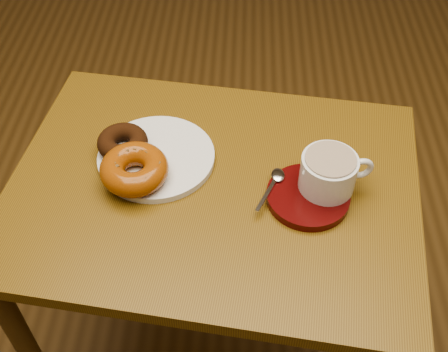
{
  "coord_description": "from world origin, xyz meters",
  "views": [
    {
      "loc": [
        -0.24,
        -0.5,
        1.46
      ],
      "look_at": [
        -0.27,
        0.19,
        0.72
      ],
      "focal_mm": 45.0,
      "sensor_mm": 36.0,
      "label": 1
    }
  ],
  "objects_px": {
    "cafe_table": "(214,221)",
    "donut_plate": "(156,157)",
    "coffee_cup": "(329,172)",
    "saucer": "(308,197)"
  },
  "relations": [
    {
      "from": "cafe_table",
      "to": "saucer",
      "type": "xyz_separation_m",
      "value": [
        0.17,
        -0.03,
        0.12
      ]
    },
    {
      "from": "saucer",
      "to": "coffee_cup",
      "type": "distance_m",
      "value": 0.06
    },
    {
      "from": "coffee_cup",
      "to": "donut_plate",
      "type": "bearing_deg",
      "value": 158.27
    },
    {
      "from": "cafe_table",
      "to": "coffee_cup",
      "type": "relative_size",
      "value": 6.21
    },
    {
      "from": "cafe_table",
      "to": "donut_plate",
      "type": "xyz_separation_m",
      "value": [
        -0.11,
        0.06,
        0.12
      ]
    },
    {
      "from": "coffee_cup",
      "to": "cafe_table",
      "type": "bearing_deg",
      "value": 167.07
    },
    {
      "from": "donut_plate",
      "to": "coffee_cup",
      "type": "bearing_deg",
      "value": -12.08
    },
    {
      "from": "saucer",
      "to": "coffee_cup",
      "type": "relative_size",
      "value": 1.13
    },
    {
      "from": "donut_plate",
      "to": "cafe_table",
      "type": "bearing_deg",
      "value": -26.71
    },
    {
      "from": "donut_plate",
      "to": "coffee_cup",
      "type": "relative_size",
      "value": 1.69
    }
  ]
}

